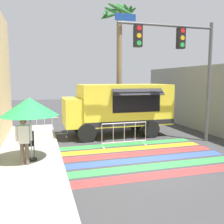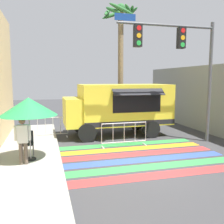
# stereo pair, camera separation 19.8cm
# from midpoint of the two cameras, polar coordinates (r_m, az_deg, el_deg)

# --- Properties ---
(ground_plane) EXTENTS (60.00, 60.00, 0.00)m
(ground_plane) POSITION_cam_midpoint_polar(r_m,az_deg,el_deg) (9.14, 9.01, -11.45)
(ground_plane) COLOR #38383A
(concrete_wall_right) EXTENTS (0.20, 16.00, 3.72)m
(concrete_wall_right) POSITION_cam_midpoint_polar(r_m,az_deg,el_deg) (14.01, 23.67, 2.39)
(concrete_wall_right) COLOR gray
(concrete_wall_right) RESTS_ON ground_plane
(crosswalk_painted) EXTENTS (6.40, 4.36, 0.01)m
(crosswalk_painted) POSITION_cam_midpoint_polar(r_m,az_deg,el_deg) (9.80, 7.16, -10.07)
(crosswalk_painted) COLOR red
(crosswalk_painted) RESTS_ON ground_plane
(food_truck) EXTENTS (5.48, 2.80, 2.68)m
(food_truck) POSITION_cam_midpoint_polar(r_m,az_deg,el_deg) (13.11, 1.50, 1.44)
(food_truck) COLOR yellow
(food_truck) RESTS_ON ground_plane
(traffic_signal_pole) EXTENTS (4.71, 0.29, 5.62)m
(traffic_signal_pole) POSITION_cam_midpoint_polar(r_m,az_deg,el_deg) (11.77, 15.88, 12.67)
(traffic_signal_pole) COLOR #515456
(traffic_signal_pole) RESTS_ON ground_plane
(patio_umbrella) EXTENTS (1.93, 1.93, 2.20)m
(patio_umbrella) POSITION_cam_midpoint_polar(r_m,az_deg,el_deg) (8.93, -17.93, 1.17)
(patio_umbrella) COLOR black
(patio_umbrella) RESTS_ON sidewalk_left
(folding_chair) EXTENTS (0.46, 0.46, 0.93)m
(folding_chair) POSITION_cam_midpoint_polar(r_m,az_deg,el_deg) (9.61, -18.33, -6.39)
(folding_chair) COLOR #4C4C51
(folding_chair) RESTS_ON sidewalk_left
(vendor_person) EXTENTS (0.53, 0.21, 1.56)m
(vendor_person) POSITION_cam_midpoint_polar(r_m,az_deg,el_deg) (8.71, -19.12, -5.72)
(vendor_person) COLOR brown
(vendor_person) RESTS_ON sidewalk_left
(barricade_front) EXTENTS (2.07, 0.44, 1.06)m
(barricade_front) POSITION_cam_midpoint_polar(r_m,az_deg,el_deg) (11.09, 3.31, -5.17)
(barricade_front) COLOR #B7BABF
(barricade_front) RESTS_ON ground_plane
(barricade_side) EXTENTS (1.51, 0.44, 1.06)m
(barricade_side) POSITION_cam_midpoint_polar(r_m,az_deg,el_deg) (12.97, -12.92, -3.57)
(barricade_side) COLOR #B7BABF
(barricade_side) RESTS_ON ground_plane
(palm_tree) EXTENTS (2.47, 2.30, 7.64)m
(palm_tree) POSITION_cam_midpoint_polar(r_m,az_deg,el_deg) (16.46, 2.26, 15.89)
(palm_tree) COLOR #7A664C
(palm_tree) RESTS_ON ground_plane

